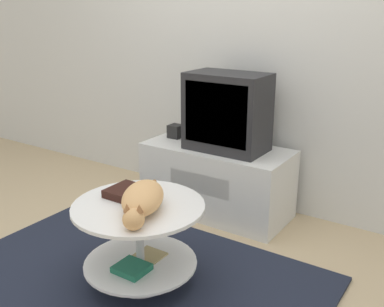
{
  "coord_description": "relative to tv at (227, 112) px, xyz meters",
  "views": [
    {
      "loc": [
        1.47,
        -1.57,
        1.45
      ],
      "look_at": [
        0.07,
        0.53,
        0.63
      ],
      "focal_mm": 42.0,
      "sensor_mm": 36.0,
      "label": 1
    }
  ],
  "objects": [
    {
      "name": "ground_plane",
      "position": [
        -0.0,
        -1.06,
        -0.77
      ],
      "size": [
        12.0,
        12.0,
        0.0
      ],
      "primitive_type": "plane",
      "color": "tan"
    },
    {
      "name": "wall_back",
      "position": [
        -0.0,
        0.34,
        0.53
      ],
      "size": [
        8.0,
        0.05,
        2.6
      ],
      "color": "silver",
      "rests_on": "ground_plane"
    },
    {
      "name": "rug",
      "position": [
        -0.0,
        -1.06,
        -0.76
      ],
      "size": [
        2.02,
        1.44,
        0.02
      ],
      "color": "#1E2333",
      "rests_on": "ground_plane"
    },
    {
      "name": "tv_stand",
      "position": [
        -0.08,
        0.01,
        -0.52
      ],
      "size": [
        1.06,
        0.49,
        0.5
      ],
      "color": "silver",
      "rests_on": "ground_plane"
    },
    {
      "name": "tv",
      "position": [
        0.0,
        0.0,
        0.0
      ],
      "size": [
        0.55,
        0.33,
        0.53
      ],
      "color": "#232326",
      "rests_on": "tv_stand"
    },
    {
      "name": "speaker",
      "position": [
        -0.47,
        0.05,
        -0.22
      ],
      "size": [
        0.1,
        0.1,
        0.1
      ],
      "color": "black",
      "rests_on": "tv_stand"
    },
    {
      "name": "coffee_table",
      "position": [
        0.07,
        -1.03,
        -0.45
      ],
      "size": [
        0.69,
        0.69,
        0.47
      ],
      "color": "#B2B2B7",
      "rests_on": "rug"
    },
    {
      "name": "dvd_box",
      "position": [
        -0.05,
        -0.97,
        -0.26
      ],
      "size": [
        0.2,
        0.2,
        0.04
      ],
      "color": "black",
      "rests_on": "coffee_table"
    },
    {
      "name": "cat",
      "position": [
        0.14,
        -1.08,
        -0.22
      ],
      "size": [
        0.34,
        0.53,
        0.14
      ],
      "rotation": [
        0.0,
        0.0,
        -1.09
      ],
      "color": "tan",
      "rests_on": "coffee_table"
    }
  ]
}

